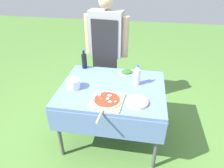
{
  "coord_description": "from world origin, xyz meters",
  "views": [
    {
      "loc": [
        0.32,
        -1.91,
        2.0
      ],
      "look_at": [
        -0.0,
        0.0,
        0.81
      ],
      "focal_mm": 32.0,
      "sensor_mm": 36.0,
      "label": 1
    }
  ],
  "objects": [
    {
      "name": "plate_stack",
      "position": [
        0.3,
        -0.26,
        0.78
      ],
      "size": [
        0.23,
        0.23,
        0.03
      ],
      "color": "beige",
      "rests_on": "prep_table"
    },
    {
      "name": "mixing_tub",
      "position": [
        -0.43,
        -0.09,
        0.82
      ],
      "size": [
        0.15,
        0.15,
        0.11
      ],
      "primitive_type": "cylinder",
      "color": "silver",
      "rests_on": "prep_table"
    },
    {
      "name": "ground_plane",
      "position": [
        0.0,
        0.0,
        0.0
      ],
      "size": [
        12.0,
        12.0,
        0.0
      ],
      "primitive_type": "plane",
      "color": "#517F38"
    },
    {
      "name": "herb_container",
      "position": [
        0.13,
        0.36,
        0.78
      ],
      "size": [
        0.21,
        0.18,
        0.04
      ],
      "rotation": [
        0.0,
        0.0,
        0.3
      ],
      "color": "silver",
      "rests_on": "prep_table"
    },
    {
      "name": "prep_table",
      "position": [
        0.0,
        0.0,
        0.69
      ],
      "size": [
        1.21,
        0.96,
        0.77
      ],
      "color": "#607AB7",
      "rests_on": "ground"
    },
    {
      "name": "water_bottle",
      "position": [
        0.27,
        0.11,
        0.88
      ],
      "size": [
        0.07,
        0.07,
        0.25
      ],
      "color": "silver",
      "rests_on": "prep_table"
    },
    {
      "name": "pizza_on_peel",
      "position": [
        -0.01,
        -0.29,
        0.78
      ],
      "size": [
        0.35,
        0.52,
        0.05
      ],
      "rotation": [
        0.0,
        0.0,
        -0.08
      ],
      "color": "tan",
      "rests_on": "prep_table"
    },
    {
      "name": "oil_bottle",
      "position": [
        -0.45,
        0.41,
        0.87
      ],
      "size": [
        0.07,
        0.07,
        0.26
      ],
      "color": "black",
      "rests_on": "prep_table"
    },
    {
      "name": "person_cook",
      "position": [
        -0.21,
        0.74,
        0.98
      ],
      "size": [
        0.62,
        0.24,
        1.67
      ],
      "rotation": [
        0.0,
        0.0,
        3.05
      ],
      "color": "#70604C",
      "rests_on": "ground"
    }
  ]
}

